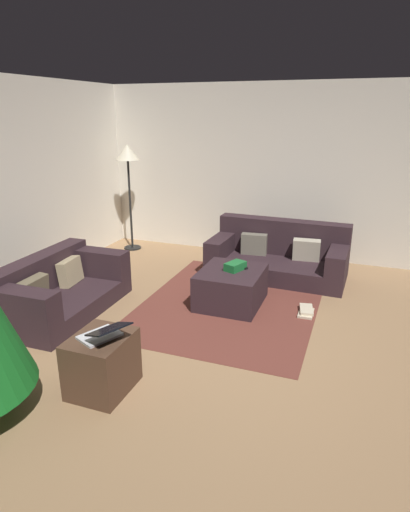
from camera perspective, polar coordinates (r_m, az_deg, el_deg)
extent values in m
plane|color=#93704C|center=(4.22, 4.64, -12.74)|extent=(6.40, 6.40, 0.00)
cube|color=silver|center=(6.75, 12.39, 10.54)|extent=(0.12, 6.40, 2.60)
cube|color=#2D1E23|center=(5.24, -18.04, -5.87)|extent=(1.61, 0.90, 0.21)
cube|color=#2D1E23|center=(5.32, -21.10, -2.24)|extent=(1.60, 0.27, 0.41)
cube|color=#2D1E23|center=(5.65, -14.23, -0.78)|extent=(0.25, 0.88, 0.33)
cube|color=#2D1E23|center=(4.67, -23.34, -5.94)|extent=(0.25, 0.88, 0.33)
cube|color=tan|center=(5.45, -17.29, -1.97)|extent=(0.37, 0.19, 0.31)
cube|color=brown|center=(4.99, -21.58, -4.35)|extent=(0.36, 0.16, 0.31)
cube|color=#2D1E23|center=(6.09, 9.38, -1.58)|extent=(0.95, 1.87, 0.24)
cube|color=#2D1E23|center=(6.28, 10.23, 2.51)|extent=(0.30, 1.85, 0.50)
cube|color=#2D1E23|center=(5.90, 17.09, -0.26)|extent=(0.90, 0.27, 0.26)
cube|color=#2D1E23|center=(6.22, 2.30, 1.51)|extent=(0.90, 0.27, 0.26)
cube|color=#BCB299|center=(6.06, 13.17, 0.76)|extent=(0.19, 0.37, 0.31)
cube|color=#716B5B|center=(6.21, 6.46, 1.55)|extent=(0.16, 0.37, 0.30)
cube|color=#2D1E23|center=(5.15, 3.45, -4.10)|extent=(0.81, 0.71, 0.42)
cube|color=#19662D|center=(5.07, 4.00, -1.34)|extent=(0.29, 0.23, 0.09)
cube|color=black|center=(5.16, 4.81, -1.45)|extent=(0.11, 0.17, 0.02)
cube|color=#4C3323|center=(3.72, -13.37, -13.56)|extent=(0.52, 0.44, 0.48)
cube|color=silver|center=(3.59, -13.67, -10.16)|extent=(0.37, 0.33, 0.02)
cube|color=black|center=(3.43, -12.48, -9.35)|extent=(0.37, 0.32, 0.08)
cube|color=beige|center=(5.08, 13.12, -7.32)|extent=(0.27, 0.17, 0.03)
cube|color=beige|center=(5.10, 13.17, -6.85)|extent=(0.30, 0.19, 0.03)
cylinder|color=black|center=(7.37, -9.48, 1.09)|extent=(0.28, 0.28, 0.02)
cylinder|color=black|center=(7.19, -9.78, 6.54)|extent=(0.04, 0.04, 1.46)
cone|color=beige|center=(7.07, -10.17, 13.28)|extent=(0.36, 0.36, 0.24)
cube|color=brown|center=(5.23, 3.41, -6.20)|extent=(2.60, 2.00, 0.01)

